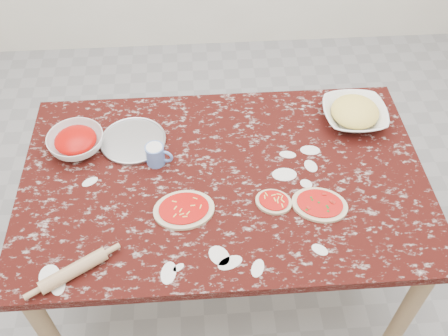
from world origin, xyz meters
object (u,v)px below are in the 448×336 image
Objects in this scene: cheese_bowl at (354,115)px; worktable at (224,190)px; sauce_bowl at (76,142)px; rolling_pin at (74,271)px; flour_mug at (156,155)px; pizza_tray at (133,141)px.

worktable is at bearing -154.27° from cheese_bowl.
sauce_bowl reaches higher than rolling_pin.
flour_mug is (-0.85, -0.19, 0.01)m from cheese_bowl.
pizza_tray is 0.64m from rolling_pin.
sauce_bowl is at bearing -174.16° from pizza_tray.
sauce_bowl is 1.18m from cheese_bowl.
cheese_bowl is 0.87m from flour_mug.
flour_mug reaches higher than rolling_pin.
rolling_pin is (-0.27, -0.49, -0.02)m from flour_mug.
pizza_tray reaches higher than worktable.
cheese_bowl reaches higher than rolling_pin.
sauce_bowl is 0.98× the size of rolling_pin.
rolling_pin is at bearing -84.02° from sauce_bowl.
cheese_bowl is 1.31m from rolling_pin.
worktable is at bearing -30.66° from pizza_tray.
flour_mug reaches higher than worktable.
pizza_tray is 1.15× the size of rolling_pin.
worktable is 0.66m from cheese_bowl.
rolling_pin reaches higher than worktable.
worktable is at bearing -19.57° from flour_mug.
rolling_pin is (-0.53, -0.40, 0.11)m from worktable.
cheese_bowl is 1.16× the size of rolling_pin.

